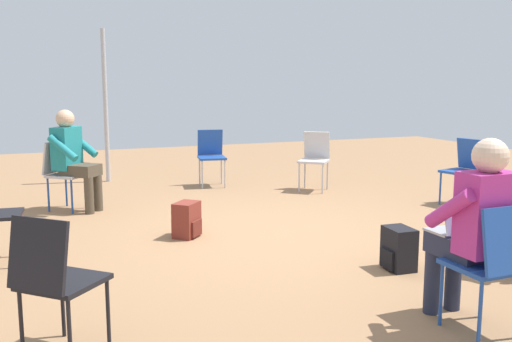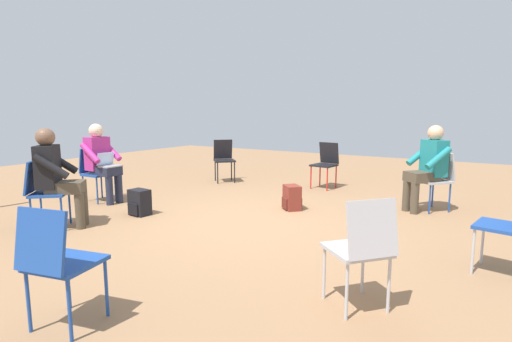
{
  "view_description": "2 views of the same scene",
  "coord_description": "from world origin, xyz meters",
  "px_view_note": "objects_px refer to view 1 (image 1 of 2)",
  "views": [
    {
      "loc": [
        2.31,
        5.29,
        1.58
      ],
      "look_at": [
        0.22,
        0.13,
        0.7
      ],
      "focal_mm": 40.0,
      "sensor_mm": 36.0,
      "label": 1
    },
    {
      "loc": [
        -4.3,
        -2.8,
        1.45
      ],
      "look_at": [
        -0.35,
        -0.35,
        0.74
      ],
      "focal_mm": 28.0,
      "sensor_mm": 36.0,
      "label": 2
    }
  ],
  "objects_px": {
    "person_with_laptop": "(474,222)",
    "person_in_teal": "(73,155)",
    "chair_north": "(493,260)",
    "chair_southwest": "(315,156)",
    "chair_south": "(211,153)",
    "backpack_near_laptop_user": "(399,251)",
    "chair_southeast": "(63,170)",
    "backpack_by_empty_chair": "(187,222)",
    "chair_west": "(465,167)",
    "chair_northeast": "(54,276)"
  },
  "relations": [
    {
      "from": "chair_south",
      "to": "chair_west",
      "type": "relative_size",
      "value": 1.0
    },
    {
      "from": "backpack_near_laptop_user",
      "to": "backpack_by_empty_chair",
      "type": "xyz_separation_m",
      "value": [
        1.39,
        -1.66,
        0.0
      ]
    },
    {
      "from": "chair_west",
      "to": "person_with_laptop",
      "type": "bearing_deg",
      "value": 125.95
    },
    {
      "from": "backpack_near_laptop_user",
      "to": "chair_west",
      "type": "bearing_deg",
      "value": -141.85
    },
    {
      "from": "backpack_by_empty_chair",
      "to": "person_with_laptop",
      "type": "bearing_deg",
      "value": 112.21
    },
    {
      "from": "chair_north",
      "to": "person_in_teal",
      "type": "xyz_separation_m",
      "value": [
        2.09,
        -4.63,
        0.2
      ]
    },
    {
      "from": "chair_west",
      "to": "person_with_laptop",
      "type": "distance_m",
      "value": 3.92
    },
    {
      "from": "person_with_laptop",
      "to": "backpack_near_laptop_user",
      "type": "bearing_deg",
      "value": 76.68
    },
    {
      "from": "backpack_near_laptop_user",
      "to": "backpack_by_empty_chair",
      "type": "distance_m",
      "value": 2.17
    },
    {
      "from": "chair_north",
      "to": "chair_west",
      "type": "height_order",
      "value": "same"
    },
    {
      "from": "chair_southwest",
      "to": "chair_southeast",
      "type": "relative_size",
      "value": 1.0
    },
    {
      "from": "chair_northeast",
      "to": "chair_southeast",
      "type": "distance_m",
      "value": 4.05
    },
    {
      "from": "backpack_near_laptop_user",
      "to": "person_in_teal",
      "type": "bearing_deg",
      "value": -54.98
    },
    {
      "from": "person_with_laptop",
      "to": "person_in_teal",
      "type": "bearing_deg",
      "value": 114.83
    },
    {
      "from": "chair_southwest",
      "to": "chair_south",
      "type": "bearing_deg",
      "value": 5.4
    },
    {
      "from": "chair_north",
      "to": "person_in_teal",
      "type": "height_order",
      "value": "person_in_teal"
    },
    {
      "from": "chair_southeast",
      "to": "person_with_laptop",
      "type": "bearing_deg",
      "value": 67.08
    },
    {
      "from": "chair_north",
      "to": "chair_southeast",
      "type": "relative_size",
      "value": 1.0
    },
    {
      "from": "chair_southwest",
      "to": "backpack_near_laptop_user",
      "type": "relative_size",
      "value": 2.36
    },
    {
      "from": "chair_northeast",
      "to": "person_with_laptop",
      "type": "xyz_separation_m",
      "value": [
        -2.51,
        0.53,
        0.2
      ]
    },
    {
      "from": "person_with_laptop",
      "to": "backpack_by_empty_chair",
      "type": "height_order",
      "value": "person_with_laptop"
    },
    {
      "from": "chair_south",
      "to": "backpack_near_laptop_user",
      "type": "distance_m",
      "value": 4.37
    },
    {
      "from": "chair_north",
      "to": "chair_southeast",
      "type": "height_order",
      "value": "same"
    },
    {
      "from": "person_in_teal",
      "to": "chair_southwest",
      "type": "bearing_deg",
      "value": 132.83
    },
    {
      "from": "chair_north",
      "to": "backpack_by_empty_chair",
      "type": "height_order",
      "value": "chair_north"
    },
    {
      "from": "chair_northeast",
      "to": "backpack_by_empty_chair",
      "type": "relative_size",
      "value": 2.36
    },
    {
      "from": "chair_north",
      "to": "chair_southwest",
      "type": "bearing_deg",
      "value": 74.66
    },
    {
      "from": "chair_south",
      "to": "backpack_near_laptop_user",
      "type": "relative_size",
      "value": 2.36
    },
    {
      "from": "backpack_near_laptop_user",
      "to": "backpack_by_empty_chair",
      "type": "height_order",
      "value": "same"
    },
    {
      "from": "backpack_near_laptop_user",
      "to": "person_with_laptop",
      "type": "bearing_deg",
      "value": 76.9
    },
    {
      "from": "backpack_near_laptop_user",
      "to": "chair_southwest",
      "type": "bearing_deg",
      "value": -106.49
    },
    {
      "from": "chair_southeast",
      "to": "backpack_by_empty_chair",
      "type": "relative_size",
      "value": 2.36
    },
    {
      "from": "chair_southwest",
      "to": "backpack_near_laptop_user",
      "type": "xyz_separation_m",
      "value": [
        1.02,
        3.44,
        -0.34
      ]
    },
    {
      "from": "chair_southeast",
      "to": "person_with_laptop",
      "type": "height_order",
      "value": "person_with_laptop"
    },
    {
      "from": "chair_southeast",
      "to": "person_in_teal",
      "type": "height_order",
      "value": "person_in_teal"
    },
    {
      "from": "chair_southwest",
      "to": "person_with_laptop",
      "type": "xyz_separation_m",
      "value": [
        1.28,
        4.55,
        0.2
      ]
    },
    {
      "from": "chair_southwest",
      "to": "person_in_teal",
      "type": "distance_m",
      "value": 3.37
    },
    {
      "from": "chair_south",
      "to": "person_with_laptop",
      "type": "xyz_separation_m",
      "value": [
        -0.01,
        5.47,
        0.2
      ]
    },
    {
      "from": "chair_southeast",
      "to": "backpack_near_laptop_user",
      "type": "xyz_separation_m",
      "value": [
        -2.47,
        3.46,
        -0.34
      ]
    },
    {
      "from": "chair_southeast",
      "to": "chair_northeast",
      "type": "bearing_deg",
      "value": 37.09
    },
    {
      "from": "chair_southwest",
      "to": "chair_north",
      "type": "bearing_deg",
      "value": 115.71
    },
    {
      "from": "chair_northeast",
      "to": "backpack_near_laptop_user",
      "type": "height_order",
      "value": "chair_northeast"
    },
    {
      "from": "person_with_laptop",
      "to": "chair_south",
      "type": "bearing_deg",
      "value": 89.91
    },
    {
      "from": "chair_southeast",
      "to": "backpack_by_empty_chair",
      "type": "height_order",
      "value": "chair_southeast"
    },
    {
      "from": "chair_southeast",
      "to": "chair_south",
      "type": "distance_m",
      "value": 2.37
    },
    {
      "from": "chair_southwest",
      "to": "person_in_teal",
      "type": "bearing_deg",
      "value": 42.38
    },
    {
      "from": "chair_southeast",
      "to": "backpack_near_laptop_user",
      "type": "relative_size",
      "value": 2.36
    },
    {
      "from": "chair_northeast",
      "to": "person_with_laptop",
      "type": "height_order",
      "value": "person_with_laptop"
    },
    {
      "from": "chair_northeast",
      "to": "chair_southeast",
      "type": "height_order",
      "value": "same"
    },
    {
      "from": "person_in_teal",
      "to": "person_with_laptop",
      "type": "bearing_deg",
      "value": 66.33
    }
  ]
}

